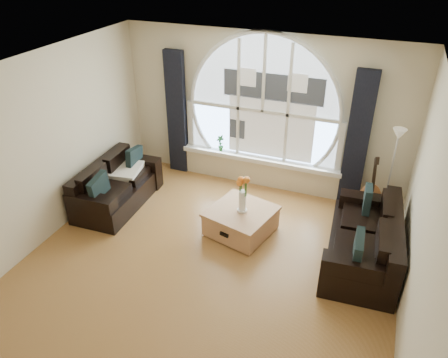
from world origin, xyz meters
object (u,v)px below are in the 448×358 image
(sofa_left, at_px, (117,183))
(potted_plant, at_px, (220,143))
(sofa_right, at_px, (364,238))
(floor_lamp, at_px, (389,178))
(vase_flowers, at_px, (243,189))
(coffee_chest, at_px, (241,220))
(guitar, at_px, (372,184))

(sofa_left, distance_m, potted_plant, 1.98)
(sofa_right, xyz_separation_m, floor_lamp, (0.20, 1.12, 0.40))
(sofa_left, height_order, vase_flowers, vase_flowers)
(coffee_chest, bearing_deg, vase_flowers, -15.80)
(sofa_right, xyz_separation_m, potted_plant, (-2.72, 1.51, 0.30))
(sofa_left, distance_m, vase_flowers, 2.25)
(floor_lamp, bearing_deg, vase_flowers, -150.86)
(vase_flowers, bearing_deg, coffee_chest, 150.07)
(vase_flowers, bearing_deg, sofa_right, -0.48)
(sofa_left, xyz_separation_m, vase_flowers, (2.21, -0.01, 0.39))
(sofa_right, height_order, coffee_chest, sofa_right)
(sofa_left, height_order, floor_lamp, floor_lamp)
(potted_plant, bearing_deg, sofa_right, -29.14)
(sofa_left, distance_m, coffee_chest, 2.20)
(sofa_left, distance_m, floor_lamp, 4.35)
(vase_flowers, distance_m, potted_plant, 1.77)
(vase_flowers, xyz_separation_m, guitar, (1.75, 1.30, -0.26))
(sofa_right, bearing_deg, coffee_chest, 175.50)
(sofa_left, relative_size, floor_lamp, 1.02)
(vase_flowers, bearing_deg, sofa_left, 179.67)
(vase_flowers, relative_size, potted_plant, 2.39)
(vase_flowers, relative_size, guitar, 0.66)
(vase_flowers, height_order, floor_lamp, floor_lamp)
(sofa_left, relative_size, coffee_chest, 1.81)
(sofa_right, distance_m, potted_plant, 3.12)
(floor_lamp, height_order, guitar, floor_lamp)
(guitar, height_order, potted_plant, guitar)
(guitar, bearing_deg, sofa_left, 178.60)
(guitar, distance_m, potted_plant, 2.71)
(coffee_chest, xyz_separation_m, potted_plant, (-0.93, 1.49, 0.48))
(sofa_right, xyz_separation_m, vase_flowers, (-1.77, 0.01, 0.39))
(sofa_left, height_order, guitar, guitar)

